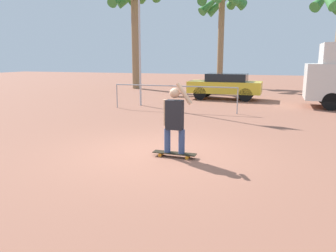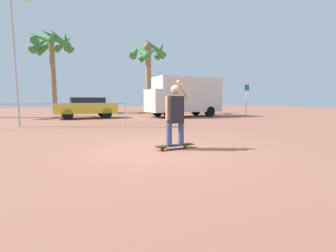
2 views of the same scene
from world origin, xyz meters
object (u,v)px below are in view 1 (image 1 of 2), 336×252
palm_tree_center_background (222,3)px  flagpole (141,24)px  skateboard (174,154)px  person_skateboarder (175,117)px  parked_car_yellow (225,85)px

palm_tree_center_background → flagpole: palm_tree_center_background is taller
skateboard → person_skateboarder: (-0.00, 0.00, 0.83)m
person_skateboarder → palm_tree_center_background: size_ratio=0.20×
person_skateboarder → flagpole: (-4.01, 7.48, 2.83)m
palm_tree_center_background → parked_car_yellow: bearing=-78.1°
skateboard → parked_car_yellow: bearing=93.4°
flagpole → person_skateboarder: bearing=-61.8°
skateboard → parked_car_yellow: size_ratio=0.26×
parked_car_yellow → palm_tree_center_background: (-1.86, 8.81, 5.71)m
palm_tree_center_background → flagpole: size_ratio=1.19×
person_skateboarder → parked_car_yellow: bearing=93.4°
skateboard → palm_tree_center_background: bearing=97.2°
person_skateboarder → palm_tree_center_background: bearing=97.2°
skateboard → flagpole: size_ratio=0.15×
person_skateboarder → skateboard: bearing=0.0°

